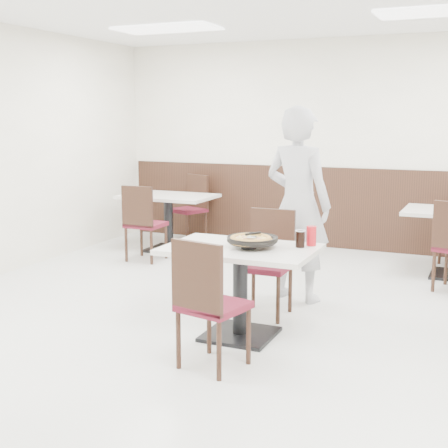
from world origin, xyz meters
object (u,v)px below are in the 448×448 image
at_px(pizza, 251,241).
at_px(side_plate, 191,246).
at_px(red_cup, 311,236).
at_px(bg_chair_left_far, 188,209).
at_px(chair_far, 265,264).
at_px(main_table, 240,292).
at_px(diner_person, 298,205).
at_px(bg_table_left, 169,223).
at_px(cola_glass, 300,239).
at_px(pizza_pan, 252,242).
at_px(chair_near, 214,303).
at_px(bg_chair_left_near, 146,223).

distance_m(pizza, side_plate, 0.48).
bearing_deg(red_cup, bg_chair_left_far, 131.13).
bearing_deg(chair_far, main_table, 89.19).
bearing_deg(side_plate, main_table, 26.19).
distance_m(diner_person, bg_table_left, 2.74).
distance_m(main_table, cola_glass, 0.65).
bearing_deg(pizza_pan, chair_near, -93.14).
bearing_deg(pizza, chair_near, -92.81).
relative_size(chair_near, pizza_pan, 2.61).
bearing_deg(cola_glass, bg_table_left, 135.70).
bearing_deg(cola_glass, pizza_pan, -154.19).
height_order(bg_table_left, bg_chair_left_near, bg_chair_left_near).
height_order(pizza_pan, cola_glass, cola_glass).
distance_m(main_table, pizza_pan, 0.43).
xyz_separation_m(pizza, bg_chair_left_far, (-2.27, 3.36, -0.34)).
bearing_deg(pizza, pizza_pan, 78.05).
distance_m(pizza_pan, pizza, 0.03).
bearing_deg(chair_near, pizza_pan, 99.25).
relative_size(side_plate, bg_chair_left_near, 0.20).
distance_m(pizza_pan, cola_glass, 0.38).
bearing_deg(pizza_pan, bg_table_left, 129.76).
xyz_separation_m(main_table, side_plate, (-0.35, -0.17, 0.38)).
distance_m(pizza, red_cup, 0.51).
bearing_deg(diner_person, red_cup, 126.83).
bearing_deg(bg_chair_left_far, pizza_pan, 145.89).
bearing_deg(chair_far, cola_glass, 135.62).
bearing_deg(chair_near, bg_table_left, 135.66).
height_order(chair_near, bg_table_left, chair_near).
height_order(diner_person, bg_chair_left_far, diner_person).
bearing_deg(bg_table_left, bg_chair_left_near, -88.30).
xyz_separation_m(chair_near, pizza_pan, (0.04, 0.66, 0.32)).
relative_size(pizza_pan, bg_table_left, 0.30).
bearing_deg(chair_near, side_plate, 143.31).
xyz_separation_m(main_table, chair_far, (0.00, 0.60, 0.10)).
distance_m(pizza, bg_chair_left_far, 4.07).
distance_m(chair_far, diner_person, 0.78).
bearing_deg(main_table, pizza_pan, 6.42).
distance_m(red_cup, bg_chair_left_far, 4.09).
bearing_deg(side_plate, bg_table_left, 121.83).
bearing_deg(bg_chair_left_far, cola_glass, 151.18).
bearing_deg(red_cup, side_plate, -152.18).
distance_m(pizza_pan, diner_person, 1.21).
height_order(chair_far, bg_chair_left_near, same).
height_order(cola_glass, diner_person, diner_person).
relative_size(chair_far, diner_person, 0.50).
bearing_deg(pizza, diner_person, 89.41).
height_order(side_plate, red_cup, red_cup).
xyz_separation_m(side_plate, red_cup, (0.86, 0.45, 0.07)).
relative_size(chair_near, bg_chair_left_far, 1.00).
distance_m(pizza_pan, bg_table_left, 3.51).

